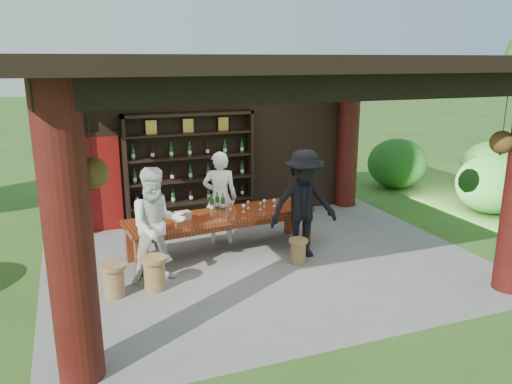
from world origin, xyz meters
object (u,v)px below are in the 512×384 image
object	(u,v)px
tasting_table	(222,220)
napkin_basket	(183,216)
wine_shelf	(190,169)
guest_woman	(157,225)
stool_near_left	(154,273)
host	(220,198)
guest_man	(304,204)
stool_far_left	(114,279)
stool_near_right	(298,251)

from	to	relation	value
tasting_table	napkin_basket	distance (m)	0.75
wine_shelf	guest_woman	xyz separation A→B (m)	(-1.17, -2.62, -0.27)
tasting_table	stool_near_left	distance (m)	1.83
host	tasting_table	bearing A→B (deg)	93.54
tasting_table	napkin_basket	world-z (taller)	napkin_basket
stool_near_left	guest_man	bearing A→B (deg)	8.94
host	guest_woman	world-z (taller)	guest_woman
stool_near_left	guest_woman	bearing A→B (deg)	67.64
stool_far_left	guest_woman	bearing A→B (deg)	24.24
stool_near_right	host	world-z (taller)	host
guest_man	stool_near_left	bearing A→B (deg)	-169.31
napkin_basket	wine_shelf	bearing A→B (deg)	72.53
wine_shelf	host	bearing A→B (deg)	-78.68
stool_near_left	guest_man	xyz separation A→B (m)	(2.73, 0.43, 0.69)
host	napkin_basket	distance (m)	1.08
host	guest_man	distance (m)	1.69
wine_shelf	tasting_table	distance (m)	1.94
guest_woman	guest_man	size ratio (longest dim) A/B	0.95
host	guest_woman	bearing A→B (deg)	60.92
tasting_table	host	size ratio (longest dim) A/B	1.97
wine_shelf	host	world-z (taller)	wine_shelf
guest_man	napkin_basket	world-z (taller)	guest_man
wine_shelf	stool_near_right	size ratio (longest dim) A/B	6.20
stool_near_left	stool_far_left	size ratio (longest dim) A/B	1.05
stool_near_left	guest_woman	xyz separation A→B (m)	(0.13, 0.32, 0.65)
stool_far_left	guest_man	size ratio (longest dim) A/B	0.26
guest_woman	stool_near_left	bearing A→B (deg)	-115.54
tasting_table	host	xyz separation A→B (m)	(0.14, 0.55, 0.26)
wine_shelf	stool_far_left	xyz separation A→B (m)	(-1.91, -2.96, -0.93)
stool_far_left	napkin_basket	world-z (taller)	napkin_basket
wine_shelf	napkin_basket	bearing A→B (deg)	-107.47
tasting_table	stool_far_left	xyz separation A→B (m)	(-2.02, -1.11, -0.36)
guest_woman	guest_man	xyz separation A→B (m)	(2.60, 0.11, 0.04)
stool_near_left	stool_far_left	xyz separation A→B (m)	(-0.60, -0.01, -0.01)
stool_near_left	stool_near_right	distance (m)	2.52
stool_near_right	napkin_basket	world-z (taller)	napkin_basket
host	napkin_basket	world-z (taller)	host
tasting_table	host	world-z (taller)	host
stool_near_left	host	world-z (taller)	host
guest_woman	stool_near_right	bearing A→B (deg)	-7.23
tasting_table	stool_near_right	xyz separation A→B (m)	(1.10, -0.94, -0.40)
wine_shelf	stool_far_left	bearing A→B (deg)	-122.81
guest_man	napkin_basket	xyz separation A→B (m)	(-2.04, 0.58, -0.15)
tasting_table	stool_far_left	world-z (taller)	tasting_table
tasting_table	guest_woman	xyz separation A→B (m)	(-1.29, -0.77, 0.30)
wine_shelf	stool_near_left	world-z (taller)	wine_shelf
stool_near_right	stool_far_left	xyz separation A→B (m)	(-3.12, -0.16, 0.04)
host	guest_man	bearing A→B (deg)	151.94
guest_woman	wine_shelf	bearing A→B (deg)	62.80
stool_far_left	guest_woman	distance (m)	1.04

